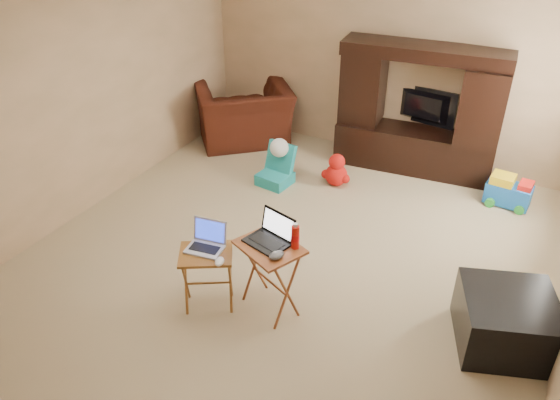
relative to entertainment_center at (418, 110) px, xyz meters
The scene contains 19 objects.
floor 2.66m from the entertainment_center, 102.38° to the right, with size 5.50×5.50×0.00m, color tan.
ceiling 3.04m from the entertainment_center, 102.38° to the right, with size 5.50×5.50×0.00m, color silver.
wall_back 0.75m from the entertainment_center, 152.79° to the left, with size 5.00×5.00×0.00m, color tan.
wall_front 5.27m from the entertainment_center, 95.93° to the right, with size 5.00×5.00×0.00m, color tan.
wall_left 3.94m from the entertainment_center, 140.92° to the right, with size 5.50×5.50×0.00m, color tan.
entertainment_center is the anchor object (origin of this frame).
television 0.20m from the entertainment_center, 90.00° to the left, with size 0.83×0.11×0.48m, color black.
recliner 2.43m from the entertainment_center, behind, with size 1.27×1.11×0.82m, color #43170E.
child_rocker 1.92m from the entertainment_center, 138.90° to the right, with size 0.38×0.43×0.51m, color teal, non-canonical shape.
plush_toy 1.27m from the entertainment_center, 128.83° to the right, with size 0.38×0.32×0.43m, color red, non-canonical shape.
push_toy 1.45m from the entertainment_center, 16.25° to the right, with size 0.51×0.36×0.38m, color blue, non-canonical shape.
ottoman 3.15m from the entertainment_center, 59.78° to the right, with size 0.74×0.74×0.47m, color black.
tray_table_left 3.58m from the entertainment_center, 104.08° to the right, with size 0.45×0.36×0.59m, color brown.
tray_table_right 3.26m from the entertainment_center, 96.35° to the right, with size 0.53×0.43×0.69m, color brown.
laptop_left 3.52m from the entertainment_center, 104.67° to the right, with size 0.31×0.26×0.24m, color #ADADB2.
laptop_right 3.21m from the entertainment_center, 97.10° to the right, with size 0.36×0.30×0.24m, color black.
mouse_left 3.57m from the entertainment_center, 100.86° to the right, with size 0.08×0.12×0.05m, color white.
mouse_right 3.34m from the entertainment_center, 93.90° to the right, with size 0.09×0.14×0.06m, color #47484D.
water_bottle 3.13m from the entertainment_center, 92.87° to the right, with size 0.07×0.07×0.21m, color red.
Camera 1 is at (1.99, -3.97, 3.44)m, focal length 35.00 mm.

